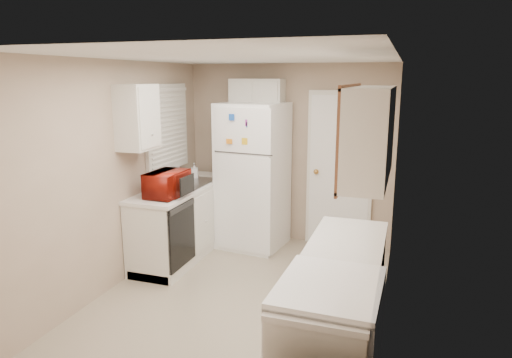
% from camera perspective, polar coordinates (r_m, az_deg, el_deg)
% --- Properties ---
extents(floor, '(3.80, 3.80, 0.00)m').
position_cam_1_polar(floor, '(4.85, -1.94, -14.64)').
color(floor, '#B9AB93').
rests_on(floor, ground).
extents(ceiling, '(3.80, 3.80, 0.00)m').
position_cam_1_polar(ceiling, '(4.32, -2.18, 15.00)').
color(ceiling, white).
rests_on(ceiling, floor).
extents(wall_left, '(3.80, 3.80, 0.00)m').
position_cam_1_polar(wall_left, '(5.08, -17.00, 0.48)').
color(wall_left, tan).
rests_on(wall_left, floor).
extents(wall_right, '(3.80, 3.80, 0.00)m').
position_cam_1_polar(wall_right, '(4.16, 16.31, -2.08)').
color(wall_right, tan).
rests_on(wall_right, floor).
extents(wall_back, '(2.80, 2.80, 0.00)m').
position_cam_1_polar(wall_back, '(6.21, 4.11, 3.12)').
color(wall_back, tan).
rests_on(wall_back, floor).
extents(wall_front, '(2.80, 2.80, 0.00)m').
position_cam_1_polar(wall_front, '(2.81, -15.93, -9.15)').
color(wall_front, tan).
rests_on(wall_front, floor).
extents(left_counter, '(0.60, 1.80, 0.90)m').
position_cam_1_polar(left_counter, '(5.86, -9.03, -5.13)').
color(left_counter, silver).
rests_on(left_counter, floor).
extents(dishwasher, '(0.03, 0.58, 0.72)m').
position_cam_1_polar(dishwasher, '(5.22, -9.24, -6.93)').
color(dishwasher, black).
rests_on(dishwasher, floor).
extents(sink, '(0.54, 0.74, 0.16)m').
position_cam_1_polar(sink, '(5.88, -8.50, -0.91)').
color(sink, gray).
rests_on(sink, left_counter).
extents(microwave, '(0.52, 0.30, 0.34)m').
position_cam_1_polar(microwave, '(5.24, -11.04, -0.54)').
color(microwave, maroon).
rests_on(microwave, left_counter).
extents(soap_bottle, '(0.12, 0.12, 0.21)m').
position_cam_1_polar(soap_bottle, '(6.13, -7.72, 1.00)').
color(soap_bottle, silver).
rests_on(soap_bottle, left_counter).
extents(window_blinds, '(0.10, 0.98, 1.08)m').
position_cam_1_polar(window_blinds, '(5.88, -11.01, 6.32)').
color(window_blinds, silver).
rests_on(window_blinds, wall_left).
extents(upper_cabinet_left, '(0.30, 0.45, 0.70)m').
position_cam_1_polar(upper_cabinet_left, '(5.09, -14.61, 7.48)').
color(upper_cabinet_left, silver).
rests_on(upper_cabinet_left, wall_left).
extents(refrigerator, '(0.87, 0.85, 1.90)m').
position_cam_1_polar(refrigerator, '(5.99, -0.35, 0.39)').
color(refrigerator, white).
rests_on(refrigerator, floor).
extents(cabinet_over_fridge, '(0.70, 0.30, 0.40)m').
position_cam_1_polar(cabinet_over_fridge, '(6.10, 0.17, 10.54)').
color(cabinet_over_fridge, silver).
rests_on(cabinet_over_fridge, wall_back).
extents(interior_door, '(0.86, 0.06, 2.08)m').
position_cam_1_polar(interior_door, '(6.07, 10.40, 1.00)').
color(interior_door, white).
rests_on(interior_door, floor).
extents(right_counter, '(0.60, 2.00, 0.90)m').
position_cam_1_polar(right_counter, '(3.71, 10.18, -16.08)').
color(right_counter, silver).
rests_on(right_counter, floor).
extents(stove, '(0.66, 0.80, 0.96)m').
position_cam_1_polar(stove, '(3.21, 8.89, -20.34)').
color(stove, white).
rests_on(stove, floor).
extents(upper_cabinet_right, '(0.30, 1.20, 0.70)m').
position_cam_1_polar(upper_cabinet_right, '(3.57, 14.13, 5.48)').
color(upper_cabinet_right, silver).
rests_on(upper_cabinet_right, wall_right).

